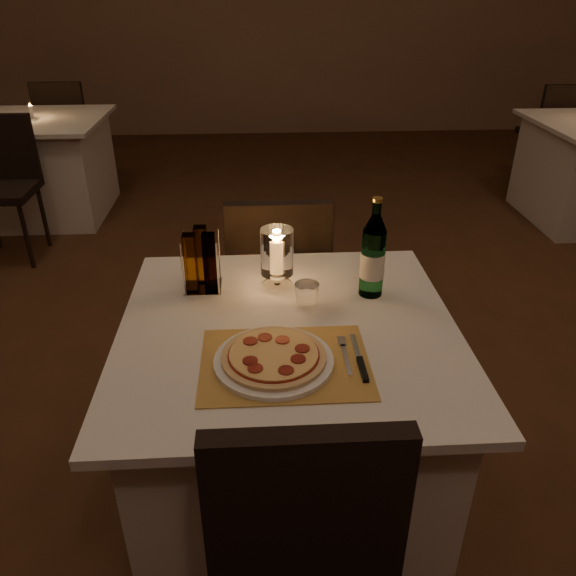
{
  "coord_description": "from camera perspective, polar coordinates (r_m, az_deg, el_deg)",
  "views": [
    {
      "loc": [
        -0.25,
        -1.85,
        1.64
      ],
      "look_at": [
        -0.16,
        -0.44,
        0.86
      ],
      "focal_mm": 35.0,
      "sensor_mm": 36.0,
      "label": 1
    }
  ],
  "objects": [
    {
      "name": "floor",
      "position": [
        2.49,
        3.17,
        -12.6
      ],
      "size": [
        8.0,
        10.0,
        0.02
      ],
      "primitive_type": "cube",
      "color": "#4D2C18",
      "rests_on": "ground"
    },
    {
      "name": "main_table",
      "position": [
        1.88,
        0.04,
        -13.34
      ],
      "size": [
        1.0,
        1.0,
        0.74
      ],
      "color": "silver",
      "rests_on": "ground"
    },
    {
      "name": "chair_far",
      "position": [
        2.37,
        -1.0,
        1.54
      ],
      "size": [
        0.42,
        0.42,
        0.9
      ],
      "color": "black",
      "rests_on": "ground"
    },
    {
      "name": "placemat",
      "position": [
        1.51,
        -0.31,
        -7.63
      ],
      "size": [
        0.45,
        0.34,
        0.0
      ],
      "primitive_type": "cube",
      "color": "#B78A3F",
      "rests_on": "main_table"
    },
    {
      "name": "plate",
      "position": [
        1.5,
        -1.46,
        -7.39
      ],
      "size": [
        0.32,
        0.32,
        0.01
      ],
      "primitive_type": "cylinder",
      "color": "white",
      "rests_on": "placemat"
    },
    {
      "name": "pizza",
      "position": [
        1.49,
        -1.47,
        -6.89
      ],
      "size": [
        0.28,
        0.28,
        0.02
      ],
      "color": "#D8B77F",
      "rests_on": "plate"
    },
    {
      "name": "fork",
      "position": [
        1.55,
        5.76,
        -6.51
      ],
      "size": [
        0.02,
        0.18,
        0.0
      ],
      "color": "silver",
      "rests_on": "placemat"
    },
    {
      "name": "knife",
      "position": [
        1.51,
        7.44,
        -7.69
      ],
      "size": [
        0.02,
        0.22,
        0.01
      ],
      "color": "black",
      "rests_on": "placemat"
    },
    {
      "name": "tumbler",
      "position": [
        1.75,
        1.92,
        -0.72
      ],
      "size": [
        0.08,
        0.08,
        0.08
      ],
      "primitive_type": null,
      "color": "white",
      "rests_on": "main_table"
    },
    {
      "name": "water_bottle",
      "position": [
        1.79,
        8.63,
        3.14
      ],
      "size": [
        0.08,
        0.08,
        0.33
      ],
      "color": "#56A16C",
      "rests_on": "main_table"
    },
    {
      "name": "hurricane_candle",
      "position": [
        1.82,
        -1.14,
        3.48
      ],
      "size": [
        0.11,
        0.11,
        0.21
      ],
      "color": "white",
      "rests_on": "main_table"
    },
    {
      "name": "cruet_caddy",
      "position": [
        1.83,
        -8.82,
        2.55
      ],
      "size": [
        0.12,
        0.12,
        0.21
      ],
      "color": "white",
      "rests_on": "main_table"
    },
    {
      "name": "neighbor_table_left",
      "position": [
        4.77,
        -23.61,
        11.17
      ],
      "size": [
        1.0,
        1.0,
        0.74
      ],
      "color": "silver",
      "rests_on": "ground"
    },
    {
      "name": "neighbor_chair_la",
      "position": [
        4.09,
        -27.1,
        10.32
      ],
      "size": [
        0.42,
        0.42,
        0.9
      ],
      "color": "black",
      "rests_on": "ground"
    },
    {
      "name": "neighbor_chair_lb",
      "position": [
        5.39,
        -21.66,
        15.32
      ],
      "size": [
        0.42,
        0.42,
        0.9
      ],
      "color": "black",
      "rests_on": "ground"
    },
    {
      "name": "neighbor_candle_left",
      "position": [
        4.68,
        -24.64,
        15.97
      ],
      "size": [
        0.03,
        0.03,
        0.11
      ],
      "color": "white",
      "rests_on": "neighbor_table_left"
    },
    {
      "name": "neighbor_chair_rb",
      "position": [
        5.41,
        25.57,
        14.62
      ],
      "size": [
        0.42,
        0.42,
        0.9
      ],
      "color": "black",
      "rests_on": "ground"
    }
  ]
}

